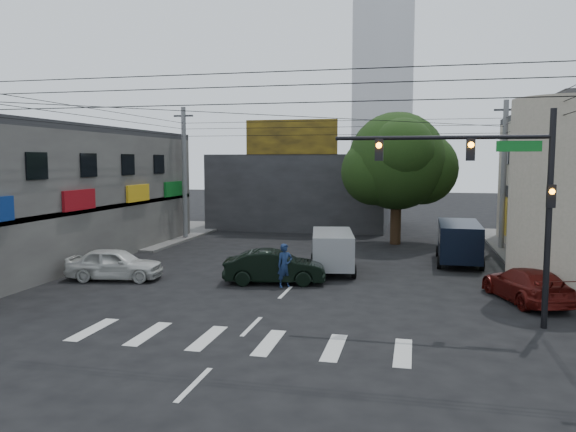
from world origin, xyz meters
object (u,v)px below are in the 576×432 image
(traffic_gantry, at_px, (496,182))
(silver_minivan, at_px, (332,252))
(maroon_sedan, at_px, (526,285))
(traffic_officer, at_px, (285,265))
(dark_sedan, at_px, (275,267))
(navy_van, at_px, (459,243))
(white_compact, at_px, (115,264))
(street_tree, at_px, (397,161))
(utility_pole_far_right, at_px, (504,176))
(utility_pole_far_left, at_px, (184,174))

(traffic_gantry, xyz_separation_m, silver_minivan, (-6.56, 7.89, -3.84))
(maroon_sedan, relative_size, traffic_officer, 2.65)
(dark_sedan, distance_m, navy_van, 11.02)
(dark_sedan, relative_size, white_compact, 1.04)
(navy_van, bearing_deg, street_tree, 30.50)
(traffic_gantry, height_order, white_compact, traffic_gantry)
(white_compact, xyz_separation_m, silver_minivan, (9.60, 4.15, 0.25))
(utility_pole_far_right, xyz_separation_m, white_compact, (-18.83, -13.27, -3.86))
(traffic_gantry, relative_size, silver_minivan, 1.47)
(utility_pole_far_left, distance_m, utility_pole_far_right, 21.00)
(street_tree, distance_m, traffic_officer, 15.31)
(utility_pole_far_left, distance_m, white_compact, 13.98)
(traffic_gantry, height_order, utility_pole_far_left, utility_pole_far_left)
(dark_sedan, distance_m, maroon_sedan, 10.50)
(maroon_sedan, height_order, navy_van, navy_van)
(utility_pole_far_right, distance_m, dark_sedan, 17.25)
(navy_van, distance_m, traffic_officer, 10.97)
(silver_minivan, bearing_deg, utility_pole_far_left, 42.39)
(traffic_gantry, bearing_deg, dark_sedan, 152.02)
(street_tree, relative_size, navy_van, 1.58)
(dark_sedan, bearing_deg, traffic_officer, -145.99)
(white_compact, xyz_separation_m, maroon_sedan, (17.89, -0.15, -0.06))
(utility_pole_far_right, bearing_deg, street_tree, 171.25)
(street_tree, xyz_separation_m, dark_sedan, (-4.88, -13.38, -4.72))
(utility_pole_far_right, xyz_separation_m, dark_sedan, (-11.38, -12.38, -3.85))
(utility_pole_far_right, distance_m, navy_van, 7.02)
(white_compact, bearing_deg, traffic_officer, -97.49)
(utility_pole_far_right, bearing_deg, white_compact, -144.84)
(silver_minivan, bearing_deg, utility_pole_far_right, -55.22)
(street_tree, height_order, traffic_gantry, street_tree)
(street_tree, bearing_deg, utility_pole_far_right, -8.75)
(traffic_gantry, relative_size, utility_pole_far_left, 0.78)
(utility_pole_far_left, distance_m, maroon_sedan, 24.45)
(utility_pole_far_right, bearing_deg, navy_van, -118.59)
(street_tree, height_order, white_compact, street_tree)
(utility_pole_far_left, distance_m, traffic_officer, 16.95)
(traffic_gantry, height_order, maroon_sedan, traffic_gantry)
(traffic_gantry, distance_m, utility_pole_far_left, 25.00)
(navy_van, relative_size, traffic_officer, 2.88)
(maroon_sedan, distance_m, silver_minivan, 9.35)
(street_tree, height_order, maroon_sedan, street_tree)
(street_tree, relative_size, traffic_officer, 4.54)
(utility_pole_far_left, xyz_separation_m, traffic_officer, (10.24, -13.00, -3.64))
(utility_pole_far_right, xyz_separation_m, maroon_sedan, (-0.94, -13.42, -3.92))
(utility_pole_far_left, height_order, utility_pole_far_right, same)
(maroon_sedan, height_order, traffic_officer, traffic_officer)
(traffic_gantry, bearing_deg, white_compact, 166.97)
(utility_pole_far_left, height_order, dark_sedan, utility_pole_far_left)
(traffic_gantry, height_order, dark_sedan, traffic_gantry)
(utility_pole_far_right, xyz_separation_m, navy_van, (-2.91, -5.34, -3.50))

